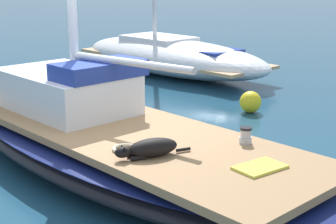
{
  "coord_description": "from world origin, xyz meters",
  "views": [
    {
      "loc": [
        -5.1,
        -4.96,
        2.75
      ],
      "look_at": [
        0.0,
        -1.0,
        1.01
      ],
      "focal_mm": 55.4,
      "sensor_mm": 36.0,
      "label": 1
    }
  ],
  "objects_px": {
    "moored_boat_starboard_side": "(171,55)",
    "mooring_buoy": "(250,102)",
    "sailboat_main": "(113,146)",
    "coiled_rope": "(125,149)",
    "deck_towel": "(260,167)",
    "dog_black": "(150,148)",
    "deck_winch": "(246,136)"
  },
  "relations": [
    {
      "from": "moored_boat_starboard_side",
      "to": "deck_towel",
      "type": "bearing_deg",
      "value": -136.3
    },
    {
      "from": "coiled_rope",
      "to": "mooring_buoy",
      "type": "height_order",
      "value": "coiled_rope"
    },
    {
      "from": "deck_winch",
      "to": "moored_boat_starboard_side",
      "type": "xyz_separation_m",
      "value": [
        5.86,
        5.67,
        -0.23
      ]
    },
    {
      "from": "sailboat_main",
      "to": "coiled_rope",
      "type": "distance_m",
      "value": 1.19
    },
    {
      "from": "coiled_rope",
      "to": "deck_towel",
      "type": "relative_size",
      "value": 0.58
    },
    {
      "from": "mooring_buoy",
      "to": "dog_black",
      "type": "bearing_deg",
      "value": -165.21
    },
    {
      "from": "sailboat_main",
      "to": "coiled_rope",
      "type": "relative_size",
      "value": 23.26
    },
    {
      "from": "coiled_rope",
      "to": "sailboat_main",
      "type": "bearing_deg",
      "value": 51.54
    },
    {
      "from": "moored_boat_starboard_side",
      "to": "deck_winch",
      "type": "bearing_deg",
      "value": -135.9
    },
    {
      "from": "deck_winch",
      "to": "mooring_buoy",
      "type": "distance_m",
      "value": 4.02
    },
    {
      "from": "sailboat_main",
      "to": "moored_boat_starboard_side",
      "type": "bearing_deg",
      "value": 30.93
    },
    {
      "from": "sailboat_main",
      "to": "deck_winch",
      "type": "height_order",
      "value": "deck_winch"
    },
    {
      "from": "dog_black",
      "to": "mooring_buoy",
      "type": "xyz_separation_m",
      "value": [
        4.65,
        1.23,
        -0.55
      ]
    },
    {
      "from": "deck_towel",
      "to": "sailboat_main",
      "type": "bearing_deg",
      "value": 84.32
    },
    {
      "from": "dog_black",
      "to": "moored_boat_starboard_side",
      "type": "distance_m",
      "value": 8.61
    },
    {
      "from": "coiled_rope",
      "to": "moored_boat_starboard_side",
      "type": "xyz_separation_m",
      "value": [
        6.99,
        4.66,
        -0.15
      ]
    },
    {
      "from": "deck_winch",
      "to": "deck_towel",
      "type": "xyz_separation_m",
      "value": [
        -0.67,
        -0.57,
        -0.08
      ]
    },
    {
      "from": "deck_towel",
      "to": "deck_winch",
      "type": "bearing_deg",
      "value": 40.0
    },
    {
      "from": "dog_black",
      "to": "moored_boat_starboard_side",
      "type": "bearing_deg",
      "value": 35.83
    },
    {
      "from": "deck_winch",
      "to": "mooring_buoy",
      "type": "xyz_separation_m",
      "value": [
        3.52,
        1.86,
        -0.54
      ]
    },
    {
      "from": "sailboat_main",
      "to": "deck_towel",
      "type": "relative_size",
      "value": 13.46
    },
    {
      "from": "sailboat_main",
      "to": "dog_black",
      "type": "bearing_deg",
      "value": -118.6
    },
    {
      "from": "coiled_rope",
      "to": "deck_winch",
      "type": "bearing_deg",
      "value": -41.77
    },
    {
      "from": "deck_winch",
      "to": "mooring_buoy",
      "type": "bearing_deg",
      "value": 27.86
    },
    {
      "from": "mooring_buoy",
      "to": "deck_towel",
      "type": "bearing_deg",
      "value": -149.96
    },
    {
      "from": "dog_black",
      "to": "coiled_rope",
      "type": "distance_m",
      "value": 0.39
    },
    {
      "from": "sailboat_main",
      "to": "deck_towel",
      "type": "distance_m",
      "value": 2.51
    },
    {
      "from": "dog_black",
      "to": "deck_winch",
      "type": "relative_size",
      "value": 4.15
    },
    {
      "from": "deck_towel",
      "to": "moored_boat_starboard_side",
      "type": "bearing_deg",
      "value": 43.7
    },
    {
      "from": "moored_boat_starboard_side",
      "to": "coiled_rope",
      "type": "bearing_deg",
      "value": -146.33
    },
    {
      "from": "coiled_rope",
      "to": "dog_black",
      "type": "bearing_deg",
      "value": -87.69
    },
    {
      "from": "moored_boat_starboard_side",
      "to": "mooring_buoy",
      "type": "bearing_deg",
      "value": -121.45
    }
  ]
}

